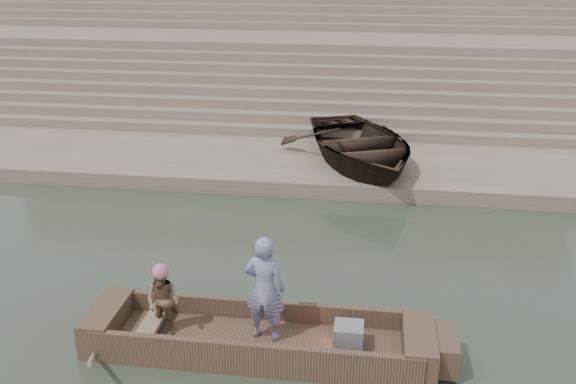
% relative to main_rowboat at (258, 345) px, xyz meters
% --- Properties ---
extents(ground, '(120.00, 120.00, 0.00)m').
position_rel_main_rowboat_xyz_m(ground, '(-3.24, 0.58, -0.11)').
color(ground, '#2C3729').
rests_on(ground, ground).
extents(lower_landing, '(32.00, 4.00, 0.40)m').
position_rel_main_rowboat_xyz_m(lower_landing, '(-3.24, 8.58, 0.09)').
color(lower_landing, gray).
rests_on(lower_landing, ground).
extents(mid_landing, '(32.00, 3.00, 2.80)m').
position_rel_main_rowboat_xyz_m(mid_landing, '(-3.24, 16.08, 1.29)').
color(mid_landing, gray).
rests_on(mid_landing, ground).
extents(upper_landing, '(32.00, 3.00, 5.20)m').
position_rel_main_rowboat_xyz_m(upper_landing, '(-3.24, 23.08, 2.49)').
color(upper_landing, gray).
rests_on(upper_landing, ground).
extents(ghat_steps, '(32.00, 11.00, 5.20)m').
position_rel_main_rowboat_xyz_m(ghat_steps, '(-3.24, 17.77, 1.69)').
color(ghat_steps, gray).
rests_on(ghat_steps, ground).
extents(main_rowboat, '(5.00, 1.30, 0.22)m').
position_rel_main_rowboat_xyz_m(main_rowboat, '(0.00, 0.00, 0.00)').
color(main_rowboat, brown).
rests_on(main_rowboat, ground).
extents(rowboat_trim, '(6.04, 2.63, 1.87)m').
position_rel_main_rowboat_xyz_m(rowboat_trim, '(0.21, -0.01, 0.20)').
color(rowboat_trim, brown).
rests_on(rowboat_trim, ground).
extents(standing_man, '(0.71, 0.52, 1.80)m').
position_rel_main_rowboat_xyz_m(standing_man, '(0.11, 0.08, 1.01)').
color(standing_man, navy).
rests_on(standing_man, main_rowboat).
extents(rowing_man, '(0.66, 0.56, 1.20)m').
position_rel_main_rowboat_xyz_m(rowing_man, '(-1.54, -0.03, 0.71)').
color(rowing_man, '#267249').
rests_on(rowing_man, main_rowboat).
extents(television, '(0.46, 0.42, 0.40)m').
position_rel_main_rowboat_xyz_m(television, '(1.44, -0.00, 0.31)').
color(television, slate).
rests_on(television, main_rowboat).
extents(beached_rowboat, '(5.41, 6.26, 1.09)m').
position_rel_main_rowboat_xyz_m(beached_rowboat, '(1.32, 8.45, 0.83)').
color(beached_rowboat, '#2D2116').
rests_on(beached_rowboat, lower_landing).
extents(cloth_bundles, '(21.21, 2.50, 0.26)m').
position_rel_main_rowboat_xyz_m(cloth_bundles, '(-3.00, 8.37, 0.42)').
color(cloth_bundles, '#3F5999').
rests_on(cloth_bundles, lower_landing).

